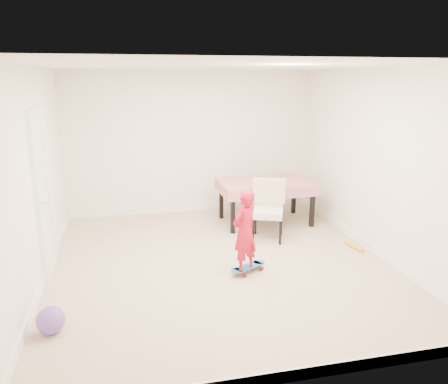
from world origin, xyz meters
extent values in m
plane|color=tan|center=(0.00, 0.00, 0.00)|extent=(5.00, 5.00, 0.00)
cube|color=white|center=(0.00, 0.00, 2.58)|extent=(4.50, 5.00, 0.04)
cube|color=white|center=(0.00, 2.48, 1.30)|extent=(4.50, 0.04, 2.60)
cube|color=white|center=(0.00, -2.48, 1.30)|extent=(4.50, 0.04, 2.60)
cube|color=white|center=(-2.23, 0.00, 1.30)|extent=(0.04, 5.00, 2.60)
cube|color=white|center=(2.23, 0.00, 1.30)|extent=(0.04, 5.00, 2.60)
cube|color=white|center=(-2.22, 0.30, 1.02)|extent=(0.11, 0.94, 2.11)
cube|color=white|center=(0.00, 2.49, 0.06)|extent=(4.50, 0.02, 0.12)
cube|color=white|center=(0.00, -2.49, 0.06)|extent=(4.50, 0.02, 0.12)
cube|color=white|center=(-2.24, 0.00, 0.06)|extent=(0.02, 5.00, 0.12)
cube|color=white|center=(2.24, 0.00, 0.06)|extent=(0.02, 5.00, 0.12)
imported|color=red|center=(0.23, -0.41, 0.54)|extent=(0.47, 0.43, 1.08)
sphere|color=#6C49B0|center=(-2.00, -1.28, 0.14)|extent=(0.28, 0.28, 0.28)
cylinder|color=gold|center=(2.06, 0.08, 0.03)|extent=(0.12, 0.40, 0.06)
camera|label=1|loc=(-1.18, -5.41, 2.46)|focal=35.00mm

